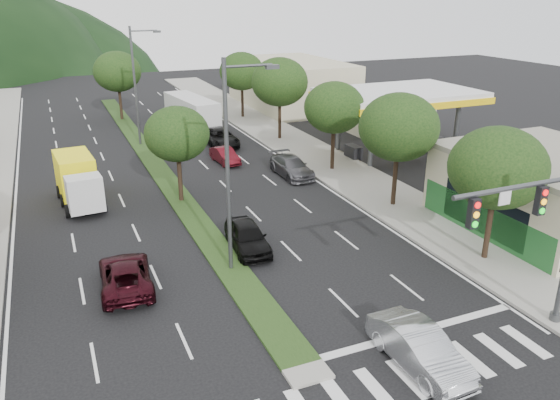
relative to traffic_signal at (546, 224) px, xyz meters
name	(u,v)px	position (x,y,z in m)	size (l,w,h in m)	color
ground	(302,367)	(-9.03, 1.54, -4.65)	(160.00, 160.00, 0.00)	black
sidewalk_right	(309,152)	(3.47, 26.54, -4.57)	(5.00, 90.00, 0.15)	gray
median	(152,160)	(-9.03, 29.54, -4.59)	(1.60, 56.00, 0.12)	#1C3212
traffic_signal	(546,224)	(0.00, 0.00, 0.00)	(6.12, 0.40, 7.00)	#47494C
storefront_right	(546,193)	(8.97, 7.54, -2.65)	(9.00, 10.00, 4.00)	#C0BA98
gas_canopy	(399,98)	(9.97, 23.54, 0.00)	(12.20, 8.20, 5.25)	silver
bldg_right_far	(291,84)	(10.47, 45.54, -2.05)	(10.00, 16.00, 5.20)	#C0BA98
tree_r_a	(497,168)	(2.97, 5.54, 0.17)	(4.60, 4.60, 6.63)	black
tree_r_b	(399,127)	(2.97, 13.54, 0.39)	(4.80, 4.80, 6.94)	black
tree_r_c	(334,108)	(2.97, 21.54, 0.10)	(4.40, 4.40, 6.48)	black
tree_r_d	(280,82)	(2.97, 31.54, 0.54)	(5.00, 5.00, 7.17)	black
tree_r_e	(242,71)	(2.97, 41.54, 0.25)	(4.60, 4.60, 6.71)	black
tree_med_near	(177,134)	(-9.03, 19.54, -0.22)	(4.00, 4.00, 6.02)	black
tree_med_far	(117,72)	(-9.03, 45.54, 0.36)	(4.80, 4.80, 6.94)	black
streetlight_near	(231,158)	(-8.82, 9.54, 0.94)	(2.60, 0.25, 10.00)	#47494C
streetlight_mid	(137,81)	(-8.82, 34.54, 0.94)	(2.60, 0.25, 10.00)	#47494C
sedan_silver	(420,349)	(-5.19, -0.03, -3.90)	(1.59, 4.55, 1.50)	#AEB1B6
suv_maroon	(126,275)	(-13.92, 9.76, -3.98)	(2.21, 4.79, 1.33)	black
car_queue_a	(247,237)	(-7.53, 11.30, -3.91)	(1.73, 4.31, 1.47)	black
car_queue_b	(292,167)	(-0.37, 21.54, -3.94)	(1.96, 4.83, 1.40)	#4B4A4F
car_queue_c	(225,156)	(-3.84, 26.54, -4.05)	(1.27, 3.64, 1.20)	#4D0C14
car_queue_d	(221,138)	(-2.57, 31.54, -3.93)	(2.39, 5.18, 1.44)	black
car_queue_e	(193,128)	(-3.75, 36.54, -4.05)	(1.42, 3.52, 1.20)	#444449
box_truck	(78,182)	(-14.99, 21.93, -3.24)	(2.75, 6.19, 2.98)	silver
motorhome	(192,114)	(-3.53, 37.63, -2.89)	(3.60, 8.83, 3.29)	silver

